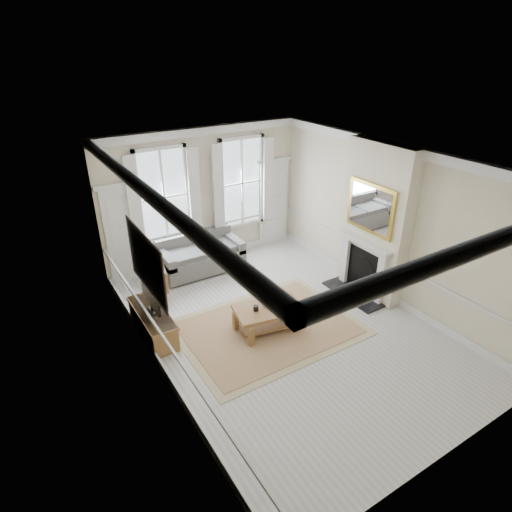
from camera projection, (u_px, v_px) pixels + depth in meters
floor at (286, 327)px, 8.63m from camera, size 7.20×7.20×0.00m
ceiling at (292, 160)px, 7.08m from camera, size 7.20×7.20×0.00m
back_wall at (204, 197)px, 10.58m from camera, size 5.20×0.00×5.20m
left_wall at (153, 291)px, 6.64m from camera, size 0.00×7.20×7.20m
right_wall at (388, 223)px, 9.07m from camera, size 0.00×7.20×7.20m
window_left at (164, 197)px, 9.96m from camera, size 1.26×0.20×2.20m
window_right at (242, 183)px, 10.95m from camera, size 1.26×0.20×2.20m
door_left at (125, 236)px, 9.84m from camera, size 0.90×0.08×2.30m
door_right at (273, 203)px, 11.76m from camera, size 0.90×0.08×2.30m
painting at (146, 263)px, 6.73m from camera, size 0.05×1.66×1.06m
chimney_breast at (376, 222)px, 9.14m from camera, size 0.35×1.70×3.38m
hearth at (353, 294)px, 9.70m from camera, size 0.55×1.50×0.05m
fireplace at (363, 264)px, 9.48m from camera, size 0.21×1.45×1.33m
mirror at (370, 208)px, 8.88m from camera, size 0.06×1.26×1.06m
sofa at (200, 256)px, 10.62m from camera, size 2.03×0.99×0.90m
side_table at (155, 274)px, 9.63m from camera, size 0.56×0.56×0.57m
rug at (268, 328)px, 8.59m from camera, size 3.50×2.60×0.02m
coffee_table at (268, 311)px, 8.41m from camera, size 1.42×1.00×0.49m
ceramic_pot_a at (256, 308)px, 8.27m from camera, size 0.11×0.11×0.11m
ceramic_pot_b at (278, 304)px, 8.41m from camera, size 0.13×0.13×0.09m
bowl at (267, 304)px, 8.46m from camera, size 0.24×0.24×0.05m
tv_stand at (153, 323)px, 8.30m from camera, size 0.48×1.50×0.54m
tv at (150, 294)px, 8.01m from camera, size 0.08×0.90×0.68m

